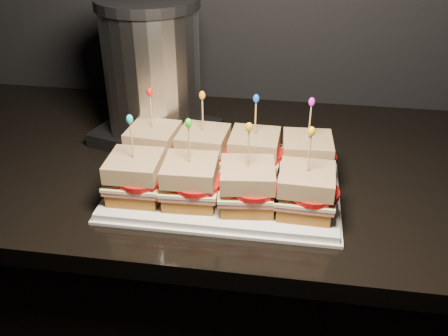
# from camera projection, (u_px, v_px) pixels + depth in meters

# --- Properties ---
(cabinet) EXTENTS (2.49, 0.66, 0.87)m
(cabinet) POSITION_uv_depth(u_px,v_px,m) (354.00, 330.00, 1.27)
(cabinet) COLOR black
(cabinet) RESTS_ON ground
(granite_slab) EXTENTS (2.53, 0.70, 0.04)m
(granite_slab) POSITION_uv_depth(u_px,v_px,m) (383.00, 179.00, 1.04)
(granite_slab) COLOR black
(granite_slab) RESTS_ON cabinet
(platter) EXTENTS (0.42, 0.26, 0.02)m
(platter) POSITION_uv_depth(u_px,v_px,m) (224.00, 189.00, 0.96)
(platter) COLOR white
(platter) RESTS_ON granite_slab
(platter_rim) EXTENTS (0.44, 0.27, 0.01)m
(platter_rim) POSITION_uv_depth(u_px,v_px,m) (224.00, 191.00, 0.96)
(platter_rim) COLOR white
(platter_rim) RESTS_ON granite_slab
(sandwich_0_bread_bot) EXTENTS (0.10, 0.10, 0.03)m
(sandwich_0_bread_bot) POSITION_uv_depth(u_px,v_px,m) (155.00, 157.00, 1.02)
(sandwich_0_bread_bot) COLOR brown
(sandwich_0_bread_bot) RESTS_ON platter
(sandwich_0_ham) EXTENTS (0.11, 0.10, 0.01)m
(sandwich_0_ham) POSITION_uv_depth(u_px,v_px,m) (154.00, 150.00, 1.01)
(sandwich_0_ham) COLOR #BC5F5A
(sandwich_0_ham) RESTS_ON sandwich_0_bread_bot
(sandwich_0_cheese) EXTENTS (0.11, 0.11, 0.01)m
(sandwich_0_cheese) POSITION_uv_depth(u_px,v_px,m) (154.00, 147.00, 1.00)
(sandwich_0_cheese) COLOR beige
(sandwich_0_cheese) RESTS_ON sandwich_0_ham
(sandwich_0_tomato) EXTENTS (0.09, 0.09, 0.01)m
(sandwich_0_tomato) POSITION_uv_depth(u_px,v_px,m) (159.00, 146.00, 0.99)
(sandwich_0_tomato) COLOR red
(sandwich_0_tomato) RESTS_ON sandwich_0_cheese
(sandwich_0_bread_top) EXTENTS (0.10, 0.10, 0.03)m
(sandwich_0_bread_top) POSITION_uv_depth(u_px,v_px,m) (153.00, 135.00, 0.99)
(sandwich_0_bread_top) COLOR brown
(sandwich_0_bread_top) RESTS_ON sandwich_0_tomato
(sandwich_0_pick) EXTENTS (0.00, 0.00, 0.09)m
(sandwich_0_pick) POSITION_uv_depth(u_px,v_px,m) (151.00, 114.00, 0.97)
(sandwich_0_pick) COLOR tan
(sandwich_0_pick) RESTS_ON sandwich_0_bread_top
(sandwich_0_frill) EXTENTS (0.01, 0.01, 0.02)m
(sandwich_0_frill) POSITION_uv_depth(u_px,v_px,m) (150.00, 92.00, 0.94)
(sandwich_0_frill) COLOR red
(sandwich_0_frill) RESTS_ON sandwich_0_pick
(sandwich_1_bread_bot) EXTENTS (0.10, 0.10, 0.03)m
(sandwich_1_bread_bot) POSITION_uv_depth(u_px,v_px,m) (204.00, 161.00, 1.00)
(sandwich_1_bread_bot) COLOR brown
(sandwich_1_bread_bot) RESTS_ON platter
(sandwich_1_ham) EXTENTS (0.11, 0.10, 0.01)m
(sandwich_1_ham) POSITION_uv_depth(u_px,v_px,m) (204.00, 154.00, 0.99)
(sandwich_1_ham) COLOR #BC5F5A
(sandwich_1_ham) RESTS_ON sandwich_1_bread_bot
(sandwich_1_cheese) EXTENTS (0.11, 0.10, 0.01)m
(sandwich_1_cheese) POSITION_uv_depth(u_px,v_px,m) (203.00, 151.00, 0.99)
(sandwich_1_cheese) COLOR beige
(sandwich_1_cheese) RESTS_ON sandwich_1_ham
(sandwich_1_tomato) EXTENTS (0.09, 0.09, 0.01)m
(sandwich_1_tomato) POSITION_uv_depth(u_px,v_px,m) (209.00, 150.00, 0.98)
(sandwich_1_tomato) COLOR red
(sandwich_1_tomato) RESTS_ON sandwich_1_cheese
(sandwich_1_bread_top) EXTENTS (0.10, 0.10, 0.03)m
(sandwich_1_bread_top) POSITION_uv_depth(u_px,v_px,m) (203.00, 139.00, 0.98)
(sandwich_1_bread_top) COLOR brown
(sandwich_1_bread_top) RESTS_ON sandwich_1_tomato
(sandwich_1_pick) EXTENTS (0.00, 0.00, 0.09)m
(sandwich_1_pick) POSITION_uv_depth(u_px,v_px,m) (203.00, 117.00, 0.95)
(sandwich_1_pick) COLOR tan
(sandwich_1_pick) RESTS_ON sandwich_1_bread_top
(sandwich_1_frill) EXTENTS (0.01, 0.01, 0.02)m
(sandwich_1_frill) POSITION_uv_depth(u_px,v_px,m) (202.00, 95.00, 0.93)
(sandwich_1_frill) COLOR orange
(sandwich_1_frill) RESTS_ON sandwich_1_pick
(sandwich_2_bread_bot) EXTENTS (0.09, 0.09, 0.03)m
(sandwich_2_bread_bot) POSITION_uv_depth(u_px,v_px,m) (254.00, 165.00, 0.99)
(sandwich_2_bread_bot) COLOR brown
(sandwich_2_bread_bot) RESTS_ON platter
(sandwich_2_ham) EXTENTS (0.10, 0.10, 0.01)m
(sandwich_2_ham) POSITION_uv_depth(u_px,v_px,m) (254.00, 158.00, 0.98)
(sandwich_2_ham) COLOR #BC5F5A
(sandwich_2_ham) RESTS_ON sandwich_2_bread_bot
(sandwich_2_cheese) EXTENTS (0.10, 0.10, 0.01)m
(sandwich_2_cheese) POSITION_uv_depth(u_px,v_px,m) (254.00, 155.00, 0.98)
(sandwich_2_cheese) COLOR beige
(sandwich_2_cheese) RESTS_ON sandwich_2_ham
(sandwich_2_tomato) EXTENTS (0.09, 0.09, 0.01)m
(sandwich_2_tomato) POSITION_uv_depth(u_px,v_px,m) (260.00, 153.00, 0.97)
(sandwich_2_tomato) COLOR red
(sandwich_2_tomato) RESTS_ON sandwich_2_cheese
(sandwich_2_bread_top) EXTENTS (0.10, 0.10, 0.03)m
(sandwich_2_bread_top) POSITION_uv_depth(u_px,v_px,m) (255.00, 142.00, 0.96)
(sandwich_2_bread_top) COLOR brown
(sandwich_2_bread_top) RESTS_ON sandwich_2_tomato
(sandwich_2_pick) EXTENTS (0.00, 0.00, 0.09)m
(sandwich_2_pick) POSITION_uv_depth(u_px,v_px,m) (255.00, 121.00, 0.94)
(sandwich_2_pick) COLOR tan
(sandwich_2_pick) RESTS_ON sandwich_2_bread_top
(sandwich_2_frill) EXTENTS (0.01, 0.01, 0.02)m
(sandwich_2_frill) POSITION_uv_depth(u_px,v_px,m) (256.00, 98.00, 0.92)
(sandwich_2_frill) COLOR blue
(sandwich_2_frill) RESTS_ON sandwich_2_pick
(sandwich_3_bread_bot) EXTENTS (0.10, 0.10, 0.03)m
(sandwich_3_bread_bot) POSITION_uv_depth(u_px,v_px,m) (305.00, 169.00, 0.98)
(sandwich_3_bread_bot) COLOR brown
(sandwich_3_bread_bot) RESTS_ON platter
(sandwich_3_ham) EXTENTS (0.10, 0.10, 0.01)m
(sandwich_3_ham) POSITION_uv_depth(u_px,v_px,m) (306.00, 162.00, 0.97)
(sandwich_3_ham) COLOR #BC5F5A
(sandwich_3_ham) RESTS_ON sandwich_3_bread_bot
(sandwich_3_cheese) EXTENTS (0.11, 0.10, 0.01)m
(sandwich_3_cheese) POSITION_uv_depth(u_px,v_px,m) (306.00, 159.00, 0.96)
(sandwich_3_cheese) COLOR beige
(sandwich_3_cheese) RESTS_ON sandwich_3_ham
(sandwich_3_tomato) EXTENTS (0.09, 0.09, 0.01)m
(sandwich_3_tomato) POSITION_uv_depth(u_px,v_px,m) (313.00, 157.00, 0.95)
(sandwich_3_tomato) COLOR red
(sandwich_3_tomato) RESTS_ON sandwich_3_cheese
(sandwich_3_bread_top) EXTENTS (0.10, 0.10, 0.03)m
(sandwich_3_bread_top) POSITION_uv_depth(u_px,v_px,m) (307.00, 146.00, 0.95)
(sandwich_3_bread_top) COLOR brown
(sandwich_3_bread_top) RESTS_ON sandwich_3_tomato
(sandwich_3_pick) EXTENTS (0.00, 0.00, 0.09)m
(sandwich_3_pick) POSITION_uv_depth(u_px,v_px,m) (310.00, 124.00, 0.93)
(sandwich_3_pick) COLOR tan
(sandwich_3_pick) RESTS_ON sandwich_3_bread_top
(sandwich_3_frill) EXTENTS (0.01, 0.01, 0.02)m
(sandwich_3_frill) POSITION_uv_depth(u_px,v_px,m) (312.00, 102.00, 0.90)
(sandwich_3_frill) COLOR #D223CE
(sandwich_3_frill) RESTS_ON sandwich_3_pick
(sandwich_4_bread_bot) EXTENTS (0.09, 0.09, 0.03)m
(sandwich_4_bread_bot) POSITION_uv_depth(u_px,v_px,m) (137.00, 190.00, 0.91)
(sandwich_4_bread_bot) COLOR brown
(sandwich_4_bread_bot) RESTS_ON platter
(sandwich_4_ham) EXTENTS (0.10, 0.10, 0.01)m
(sandwich_4_ham) POSITION_uv_depth(u_px,v_px,m) (136.00, 182.00, 0.90)
(sandwich_4_ham) COLOR #BC5F5A
(sandwich_4_ham) RESTS_ON sandwich_4_bread_bot
(sandwich_4_cheese) EXTENTS (0.10, 0.10, 0.01)m
(sandwich_4_cheese) POSITION_uv_depth(u_px,v_px,m) (136.00, 179.00, 0.90)
(sandwich_4_cheese) COLOR beige
(sandwich_4_cheese) RESTS_ON sandwich_4_ham
(sandwich_4_tomato) EXTENTS (0.09, 0.09, 0.01)m
(sandwich_4_tomato) POSITION_uv_depth(u_px,v_px,m) (141.00, 178.00, 0.89)
(sandwich_4_tomato) COLOR red
(sandwich_4_tomato) RESTS_ON sandwich_4_cheese
(sandwich_4_bread_top) EXTENTS (0.09, 0.09, 0.03)m
(sandwich_4_bread_top) POSITION_uv_depth(u_px,v_px,m) (135.00, 166.00, 0.89)
(sandwich_4_bread_top) COLOR brown
(sandwich_4_bread_top) RESTS_ON sandwich_4_tomato
(sandwich_4_pick) EXTENTS (0.00, 0.00, 0.09)m
(sandwich_4_pick) POSITION_uv_depth(u_px,v_px,m) (132.00, 143.00, 0.86)
(sandwich_4_pick) COLOR tan
(sandwich_4_pick) RESTS_ON sandwich_4_bread_top
(sandwich_4_frill) EXTENTS (0.01, 0.01, 0.02)m
(sandwich_4_frill) POSITION_uv_depth(u_px,v_px,m) (130.00, 119.00, 0.84)
(sandwich_4_frill) COLOR #10BAB5
(sandwich_4_frill) RESTS_ON sandwich_4_pick
(sandwich_5_bread_bot) EXTENTS (0.09, 0.09, 0.03)m
(sandwich_5_bread_bot) POSITION_uv_depth(u_px,v_px,m) (191.00, 194.00, 0.90)
(sandwich_5_bread_bot) COLOR brown
(sandwich_5_bread_bot) RESTS_ON platter
(sandwich_5_ham) EXTENTS (0.10, 0.10, 0.01)m
(sandwich_5_ham) POSITION_uv_depth(u_px,v_px,m) (191.00, 187.00, 0.89)
(sandwich_5_ham) COLOR #BC5F5A
(sandwich_5_ham) RESTS_ON sandwich_5_bread_bot
(sandwich_5_cheese) EXTENTS (0.11, 0.10, 0.01)m
(sandwich_5_cheese) POSITION_uv_depth(u_px,v_px,m) (191.00, 183.00, 0.89)
(sandwich_5_cheese) COLOR beige
(sandwich_5_cheese) RESTS_ON sandwich_5_ham
(sandwich_5_tomato) EXTENTS (0.09, 0.09, 0.01)m
(sandwich_5_tomato) POSITION_uv_depth(u_px,v_px,m) (197.00, 182.00, 0.88)
(sandwich_5_tomato) COLOR red
(sandwich_5_tomato) RESTS_ON sandwich_5_cheese
(sandwich_5_bread_top) EXTENTS (0.10, 0.10, 0.03)m
(sandwich_5_bread_top) POSITION_uv_depth(u_px,v_px,m) (190.00, 170.00, 0.87)
(sandwich_5_bread_top) COLOR brown
(sandwich_5_bread_top) RESTS_ON sandwich_5_tomato
(sandwich_5_pick) EXTENTS (0.00, 0.00, 0.09)m
(sandwich_5_pick) POSITION_uv_depth(u_px,v_px,m) (189.00, 147.00, 0.85)
(sandwich_5_pick) COLOR tan
(sandwich_5_pick) RESTS_ON sandwich_5_bread_top
(sandwich_5_frill) EXTENTS (0.01, 0.01, 0.02)m
(sandwich_5_frill) POSITION_uv_depth(u_px,v_px,m) (188.00, 123.00, 0.83)
(sandwich_5_frill) COLOR green
(sandwich_5_frill) RESTS_ON sandwich_5_pick
(sandwich_6_bread_bot) EXTENTS (0.10, 0.10, 0.03)m
(sandwich_6_bread_bot) POSITION_uv_depth(u_px,v_px,m) (247.00, 199.00, 0.89)
(sandwich_6_bread_bot) COLOR brown
(sandwich_6_bread_bot) RESTS_ON platter
(sandwich_6_ham) EXTENTS (0.11, 0.11, 0.01)m
(sandwich_6_ham) POSITION_uv_depth(u_px,v_px,m) (247.00, 191.00, 0.88)
(sandwich_6_ham) COLOR #BC5F5A
(sandwich_6_ham) RESTS_ON sandwich_6_bread_bot
(sandwich_6_cheese) EXTENTS (0.11, 0.11, 0.01)m
(sandwich_6_cheese) POSITION_uv_depth(u_px,v_px,m) (247.00, 188.00, 0.87)
(sandwich_6_cheese) COLOR beige
(sandwich_6_cheese) RESTS_ON sandwich_6_ham
(sandwich_6_tomato) EXTENTS (0.09, 0.09, 0.01)m
(sandwich_6_tomato) POSITION_uv_depth(u_px,v_px,m) (254.00, 187.00, 0.86)
(sandwich_6_tomato) COLOR red
(sandwich_6_tomato) RESTS_ON sandwich_6_cheese
(sandwich_6_bread_top) EXTENTS (0.10, 0.10, 0.03)m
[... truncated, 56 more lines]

